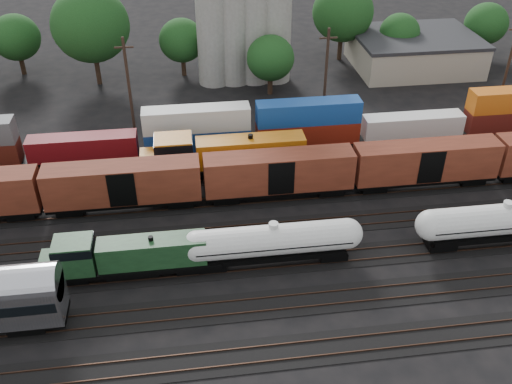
{
  "coord_description": "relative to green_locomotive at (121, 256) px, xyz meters",
  "views": [
    {
      "loc": [
        -5.51,
        -42.81,
        33.33
      ],
      "look_at": [
        0.57,
        2.0,
        3.0
      ],
      "focal_mm": 40.0,
      "sensor_mm": 36.0,
      "label": 1
    }
  ],
  "objects": [
    {
      "name": "boxcar_string",
      "position": [
        22.81,
        10.0,
        0.82
      ],
      "size": [
        153.6,
        2.9,
        4.2
      ],
      "color": "black",
      "rests_on": "ground"
    },
    {
      "name": "utility_poles",
      "position": [
        11.81,
        27.0,
        3.92
      ],
      "size": [
        122.2,
        0.36,
        12.0
      ],
      "color": "black",
      "rests_on": "ground"
    },
    {
      "name": "container_wall",
      "position": [
        19.64,
        20.0,
        0.49
      ],
      "size": [
        184.0,
        2.6,
        5.8
      ],
      "color": "black",
      "rests_on": "ground"
    },
    {
      "name": "tracks",
      "position": [
        11.81,
        5.0,
        -2.25
      ],
      "size": [
        180.0,
        33.2,
        0.2
      ],
      "color": "black",
      "rests_on": "ground"
    },
    {
      "name": "green_locomotive",
      "position": [
        0.0,
        0.0,
        0.0
      ],
      "size": [
        15.03,
        2.65,
        3.98
      ],
      "color": "black",
      "rests_on": "ground"
    },
    {
      "name": "orange_locomotive",
      "position": [
        9.58,
        15.0,
        0.45
      ],
      "size": [
        19.36,
        3.23,
        4.84
      ],
      "color": "black",
      "rests_on": "ground"
    },
    {
      "name": "tank_car_a",
      "position": [
        12.92,
        0.0,
        0.18
      ],
      "size": [
        15.8,
        2.83,
        4.14
      ],
      "color": "white",
      "rests_on": "ground"
    },
    {
      "name": "tank_car_b",
      "position": [
        33.95,
        -0.0,
        0.29
      ],
      "size": [
        16.53,
        2.96,
        4.33
      ],
      "color": "white",
      "rests_on": "ground"
    },
    {
      "name": "grain_silo",
      "position": [
        15.1,
        41.0,
        8.96
      ],
      "size": [
        13.4,
        5.0,
        29.0
      ],
      "color": "gray",
      "rests_on": "ground"
    },
    {
      "name": "industrial_sheds",
      "position": [
        18.44,
        40.25,
        0.27
      ],
      "size": [
        119.38,
        17.26,
        5.1
      ],
      "color": "#9E937F",
      "rests_on": "ground"
    },
    {
      "name": "tree_band",
      "position": [
        10.56,
        43.85,
        4.96
      ],
      "size": [
        162.83,
        21.62,
        13.75
      ],
      "color": "black",
      "rests_on": "ground"
    },
    {
      "name": "ground",
      "position": [
        11.81,
        5.0,
        -2.29
      ],
      "size": [
        600.0,
        600.0,
        0.0
      ],
      "primitive_type": "plane",
      "color": "black"
    }
  ]
}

